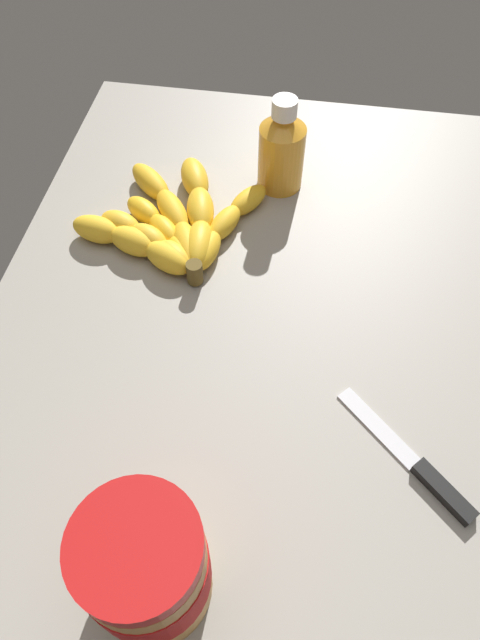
# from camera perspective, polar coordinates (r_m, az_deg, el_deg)

# --- Properties ---
(ground_plane) EXTENTS (0.87, 0.64, 0.03)m
(ground_plane) POSITION_cam_1_polar(r_m,az_deg,el_deg) (0.70, 1.59, -0.03)
(ground_plane) COLOR gray
(banana_bunch) EXTENTS (0.22, 0.25, 0.04)m
(banana_bunch) POSITION_cam_1_polar(r_m,az_deg,el_deg) (0.76, -6.61, 9.30)
(banana_bunch) COLOR gold
(banana_bunch) RESTS_ON ground_plane
(peanut_butter_jar) EXTENTS (0.10, 0.10, 0.14)m
(peanut_butter_jar) POSITION_cam_1_polar(r_m,az_deg,el_deg) (0.50, -9.23, -22.98)
(peanut_butter_jar) COLOR #BF8442
(peanut_butter_jar) RESTS_ON ground_plane
(honey_bottle) EXTENTS (0.06, 0.06, 0.13)m
(honey_bottle) POSITION_cam_1_polar(r_m,az_deg,el_deg) (0.81, 3.89, 16.47)
(honey_bottle) COLOR gold
(honey_bottle) RESTS_ON ground_plane
(butter_knife) EXTENTS (0.13, 0.14, 0.01)m
(butter_knife) POSITION_cam_1_polar(r_m,az_deg,el_deg) (0.61, 16.94, -13.40)
(butter_knife) COLOR silver
(butter_knife) RESTS_ON ground_plane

